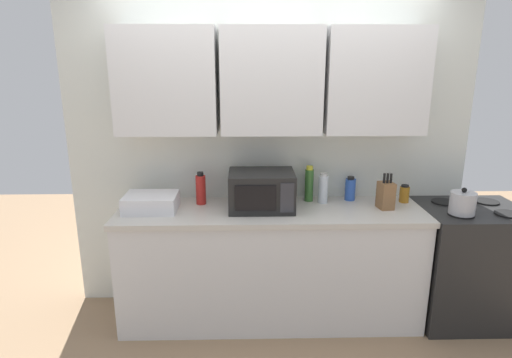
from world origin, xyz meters
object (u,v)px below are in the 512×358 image
object	(u,v)px
kettle	(463,203)
bottle_clear_tall	(323,189)
microwave	(262,191)
bottle_green_oil	(309,184)
dish_rack	(151,202)
knife_block	(386,195)
bottle_amber_vinegar	(404,194)
bottle_blue_cleaner	(350,189)
stove_range	(466,263)
bottle_red_sauce	(201,189)

from	to	relation	value
kettle	bottle_clear_tall	world-z (taller)	bottle_clear_tall
microwave	bottle_green_oil	size ratio (longest dim) A/B	1.70
dish_rack	knife_block	bearing A→B (deg)	0.01
microwave	bottle_amber_vinegar	xyz separation A→B (m)	(1.12, 0.13, -0.07)
microwave	dish_rack	world-z (taller)	microwave
bottle_amber_vinegar	bottle_green_oil	bearing A→B (deg)	176.11
kettle	bottle_green_oil	world-z (taller)	bottle_green_oil
bottle_green_oil	bottle_blue_cleaner	size ratio (longest dim) A/B	1.48
dish_rack	bottle_green_oil	bearing A→B (deg)	9.24
bottle_amber_vinegar	microwave	bearing A→B (deg)	-173.59
stove_range	kettle	bearing A→B (deg)	-140.53
bottle_blue_cleaner	kettle	bearing A→B (deg)	-27.26
stove_range	kettle	distance (m)	0.58
stove_range	bottle_clear_tall	size ratio (longest dim) A/B	3.86
microwave	bottle_blue_cleaner	xyz separation A→B (m)	(0.71, 0.19, -0.05)
bottle_green_oil	bottle_clear_tall	world-z (taller)	bottle_green_oil
bottle_green_oil	microwave	bearing A→B (deg)	-155.09
bottle_green_oil	bottle_blue_cleaner	world-z (taller)	bottle_green_oil
knife_block	bottle_amber_vinegar	world-z (taller)	knife_block
bottle_red_sauce	bottle_amber_vinegar	bearing A→B (deg)	0.12
stove_range	dish_rack	xyz separation A→B (m)	(-2.41, 0.02, 0.51)
microwave	bottle_clear_tall	distance (m)	0.50
bottle_amber_vinegar	bottle_blue_cleaner	bearing A→B (deg)	171.01
dish_rack	kettle	bearing A→B (deg)	-4.09
bottle_red_sauce	bottle_clear_tall	distance (m)	0.94
bottle_red_sauce	bottle_amber_vinegar	xyz separation A→B (m)	(1.58, 0.00, -0.05)
stove_range	bottle_red_sauce	bearing A→B (deg)	175.54
microwave	bottle_red_sauce	bearing A→B (deg)	165.17
bottle_green_oil	bottle_amber_vinegar	world-z (taller)	bottle_green_oil
stove_range	bottle_clear_tall	bearing A→B (deg)	171.63
microwave	bottle_amber_vinegar	distance (m)	1.13
microwave	bottle_amber_vinegar	size ratio (longest dim) A/B	3.44
bottle_red_sauce	bottle_amber_vinegar	world-z (taller)	bottle_red_sauce
microwave	bottle_red_sauce	distance (m)	0.48
microwave	knife_block	size ratio (longest dim) A/B	1.76
dish_rack	bottle_green_oil	distance (m)	1.21
kettle	bottle_red_sauce	bearing A→B (deg)	170.94
bottle_amber_vinegar	knife_block	bearing A→B (deg)	-143.52
kettle	knife_block	xyz separation A→B (m)	(-0.50, 0.16, 0.01)
microwave	dish_rack	size ratio (longest dim) A/B	1.26
kettle	dish_rack	xyz separation A→B (m)	(-2.24, 0.16, -0.03)
kettle	knife_block	world-z (taller)	knife_block
bottle_red_sauce	kettle	bearing A→B (deg)	-9.06
bottle_green_oil	bottle_blue_cleaner	xyz separation A→B (m)	(0.33, 0.01, -0.05)
bottle_green_oil	stove_range	bearing A→B (deg)	-9.99
bottle_red_sauce	bottle_amber_vinegar	size ratio (longest dim) A/B	1.81
bottle_clear_tall	microwave	bearing A→B (deg)	-165.33
bottle_green_oil	bottle_red_sauce	bearing A→B (deg)	-176.35
dish_rack	knife_block	distance (m)	1.74
microwave	bottle_clear_tall	world-z (taller)	microwave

